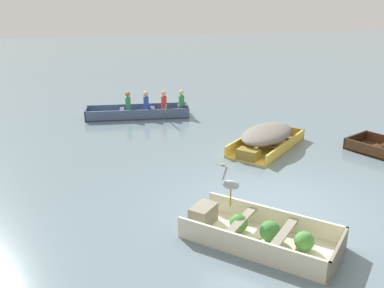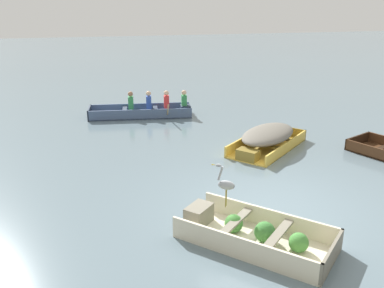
{
  "view_description": "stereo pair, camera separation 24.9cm",
  "coord_description": "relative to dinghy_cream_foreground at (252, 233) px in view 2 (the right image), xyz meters",
  "views": [
    {
      "loc": [
        -3.61,
        -7.39,
        4.17
      ],
      "look_at": [
        -0.93,
        3.22,
        0.35
      ],
      "focal_mm": 40.0,
      "sensor_mm": 36.0,
      "label": 1
    },
    {
      "loc": [
        -3.37,
        -7.44,
        4.17
      ],
      "look_at": [
        -0.93,
        3.22,
        0.35
      ],
      "focal_mm": 40.0,
      "sensor_mm": 36.0,
      "label": 2
    }
  ],
  "objects": [
    {
      "name": "ground_plane",
      "position": [
        0.84,
        1.2,
        -0.16
      ],
      "size": [
        80.0,
        80.0,
        0.0
      ],
      "primitive_type": "plane",
      "color": "slate"
    },
    {
      "name": "dinghy_cream_foreground",
      "position": [
        0.0,
        0.0,
        0.0
      ],
      "size": [
        2.78,
        2.79,
        0.41
      ],
      "color": "beige",
      "rests_on": "ground"
    },
    {
      "name": "skiff_yellow_near_moored",
      "position": [
        2.13,
        4.52,
        0.19
      ],
      "size": [
        2.87,
        2.76,
        0.62
      ],
      "color": "#E5BC47",
      "rests_on": "ground"
    },
    {
      "name": "rowboat_slate_blue_with_crew",
      "position": [
        -0.75,
        8.78,
        0.07
      ],
      "size": [
        3.74,
        2.2,
        0.92
      ],
      "color": "#475B7F",
      "rests_on": "ground"
    },
    {
      "name": "heron_on_dinghy",
      "position": [
        -0.32,
        0.64,
        0.72
      ],
      "size": [
        0.42,
        0.31,
        0.84
      ],
      "color": "olive",
      "rests_on": "dinghy_cream_foreground"
    }
  ]
}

